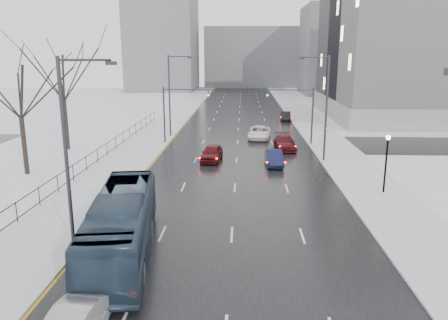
# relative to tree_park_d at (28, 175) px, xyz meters

# --- Properties ---
(road) EXTENTS (16.00, 150.00, 0.04)m
(road) POSITION_rel_tree_park_d_xyz_m (17.80, 26.00, 0.02)
(road) COLOR black
(road) RESTS_ON ground
(cross_road) EXTENTS (130.00, 10.00, 0.04)m
(cross_road) POSITION_rel_tree_park_d_xyz_m (17.80, 14.00, 0.02)
(cross_road) COLOR black
(cross_road) RESTS_ON ground
(sidewalk_left) EXTENTS (5.00, 150.00, 0.16)m
(sidewalk_left) POSITION_rel_tree_park_d_xyz_m (7.30, 26.00, 0.08)
(sidewalk_left) COLOR silver
(sidewalk_left) RESTS_ON ground
(sidewalk_right) EXTENTS (5.00, 150.00, 0.16)m
(sidewalk_right) POSITION_rel_tree_park_d_xyz_m (28.30, 26.00, 0.08)
(sidewalk_right) COLOR silver
(sidewalk_right) RESTS_ON ground
(park_strip) EXTENTS (14.00, 150.00, 0.12)m
(park_strip) POSITION_rel_tree_park_d_xyz_m (-2.20, 26.00, 0.06)
(park_strip) COLOR white
(park_strip) RESTS_ON ground
(tree_park_d) EXTENTS (8.75, 8.75, 12.50)m
(tree_park_d) POSITION_rel_tree_park_d_xyz_m (0.00, 0.00, 0.00)
(tree_park_d) COLOR black
(tree_park_d) RESTS_ON ground
(tree_park_e) EXTENTS (9.45, 9.45, 13.50)m
(tree_park_e) POSITION_rel_tree_park_d_xyz_m (-0.40, 10.00, 0.00)
(tree_park_e) COLOR black
(tree_park_e) RESTS_ON ground
(iron_fence) EXTENTS (0.06, 70.00, 1.30)m
(iron_fence) POSITION_rel_tree_park_d_xyz_m (4.80, -4.00, 0.91)
(iron_fence) COLOR black
(iron_fence) RESTS_ON sidewalk_left
(streetlight_r_mid) EXTENTS (2.95, 0.25, 10.00)m
(streetlight_r_mid) POSITION_rel_tree_park_d_xyz_m (25.97, 6.00, 5.62)
(streetlight_r_mid) COLOR #2D2D33
(streetlight_r_mid) RESTS_ON ground
(streetlight_l_near) EXTENTS (2.95, 0.25, 10.00)m
(streetlight_l_near) POSITION_rel_tree_park_d_xyz_m (9.63, -14.00, 5.62)
(streetlight_l_near) COLOR #2D2D33
(streetlight_l_near) RESTS_ON ground
(streetlight_l_far) EXTENTS (2.95, 0.25, 10.00)m
(streetlight_l_far) POSITION_rel_tree_park_d_xyz_m (9.63, 18.00, 5.62)
(streetlight_l_far) COLOR #2D2D33
(streetlight_l_far) RESTS_ON ground
(lamppost_r_mid) EXTENTS (0.36, 0.36, 4.28)m
(lamppost_r_mid) POSITION_rel_tree_park_d_xyz_m (28.80, -4.00, 2.94)
(lamppost_r_mid) COLOR black
(lamppost_r_mid) RESTS_ON sidewalk_right
(mast_signal_right) EXTENTS (6.10, 0.33, 6.50)m
(mast_signal_right) POSITION_rel_tree_park_d_xyz_m (25.13, 14.00, 4.11)
(mast_signal_right) COLOR #2D2D33
(mast_signal_right) RESTS_ON ground
(mast_signal_left) EXTENTS (6.10, 0.33, 6.50)m
(mast_signal_left) POSITION_rel_tree_park_d_xyz_m (10.47, 14.00, 4.11)
(mast_signal_left) COLOR #2D2D33
(mast_signal_left) RESTS_ON ground
(no_uturn_sign) EXTENTS (0.60, 0.06, 2.70)m
(no_uturn_sign) POSITION_rel_tree_park_d_xyz_m (27.00, 10.00, 2.30)
(no_uturn_sign) COLOR #2D2D33
(no_uturn_sign) RESTS_ON sidewalk_right
(bldg_far_right) EXTENTS (24.00, 20.00, 22.00)m
(bldg_far_right) POSITION_rel_tree_park_d_xyz_m (45.80, 81.00, 11.00)
(bldg_far_right) COLOR slate
(bldg_far_right) RESTS_ON ground
(bldg_far_left) EXTENTS (18.00, 22.00, 28.00)m
(bldg_far_left) POSITION_rel_tree_park_d_xyz_m (-4.20, 91.00, 14.00)
(bldg_far_left) COLOR slate
(bldg_far_left) RESTS_ON ground
(bldg_far_center) EXTENTS (30.00, 18.00, 18.00)m
(bldg_far_center) POSITION_rel_tree_park_d_xyz_m (21.80, 106.00, 9.00)
(bldg_far_center) COLOR slate
(bldg_far_center) RESTS_ON ground
(bus) EXTENTS (4.29, 11.87, 3.23)m
(bus) POSITION_rel_tree_park_d_xyz_m (12.28, -14.78, 1.66)
(bus) COLOR #2A3D52
(bus) RESTS_ON road
(sedan_center_near) EXTENTS (2.19, 4.62, 1.53)m
(sedan_center_near) POSITION_rel_tree_park_d_xyz_m (15.41, 5.68, 0.80)
(sedan_center_near) COLOR #4A0C0F
(sedan_center_near) RESTS_ON road
(sedan_right_near) EXTENTS (1.58, 4.28, 1.40)m
(sedan_right_near) POSITION_rel_tree_park_d_xyz_m (21.30, 4.23, 0.74)
(sedan_right_near) COLOR #13173B
(sedan_right_near) RESTS_ON road
(sedan_right_cross) EXTENTS (3.05, 5.66, 1.51)m
(sedan_right_cross) POSITION_rel_tree_park_d_xyz_m (20.41, 17.26, 0.79)
(sedan_right_cross) COLOR white
(sedan_right_cross) RESTS_ON road
(sedan_right_far) EXTENTS (2.33, 5.18, 1.47)m
(sedan_right_far) POSITION_rel_tree_park_d_xyz_m (22.95, 11.23, 0.78)
(sedan_right_far) COLOR #480C13
(sedan_right_far) RESTS_ON road
(sedan_right_distant) EXTENTS (1.60, 4.19, 1.36)m
(sedan_right_distant) POSITION_rel_tree_park_d_xyz_m (25.00, 32.36, 0.72)
(sedan_right_distant) COLOR black
(sedan_right_distant) RESTS_ON road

